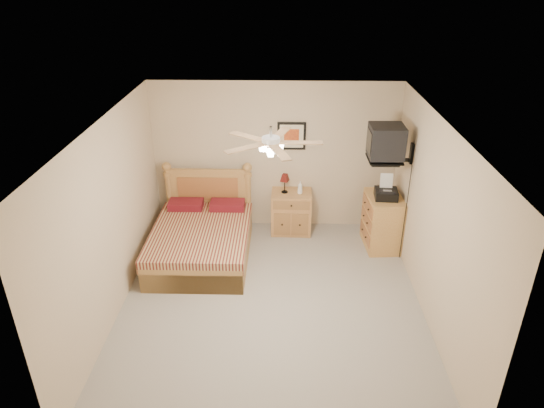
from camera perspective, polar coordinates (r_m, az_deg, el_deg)
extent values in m
plane|color=gray|center=(6.67, -0.07, -11.64)|extent=(4.50, 4.50, 0.00)
cube|color=white|center=(5.49, -0.09, 9.33)|extent=(4.00, 4.50, 0.04)
cube|color=#CAB394|center=(8.03, 0.32, 5.57)|extent=(4.00, 0.04, 2.50)
cube|color=#CAB394|center=(4.15, -0.90, -17.30)|extent=(4.00, 0.04, 2.50)
cube|color=#CAB394|center=(6.35, -18.45, -1.87)|extent=(0.04, 4.50, 2.50)
cube|color=#CAB394|center=(6.26, 18.55, -2.28)|extent=(0.04, 4.50, 2.50)
cube|color=#9E7646|center=(8.17, 2.28, -0.92)|extent=(0.67, 0.51, 0.72)
imported|color=white|center=(7.94, 3.32, 1.96)|extent=(0.09, 0.09, 0.22)
cube|color=black|center=(7.88, 2.31, 8.01)|extent=(0.46, 0.04, 0.46)
cube|color=#B3753A|center=(7.90, 12.87, -2.01)|extent=(0.56, 0.77, 0.87)
imported|color=beige|center=(7.89, 12.39, 1.69)|extent=(0.32, 0.36, 0.03)
imported|color=gray|center=(7.88, 12.34, 1.84)|extent=(0.20, 0.26, 0.02)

